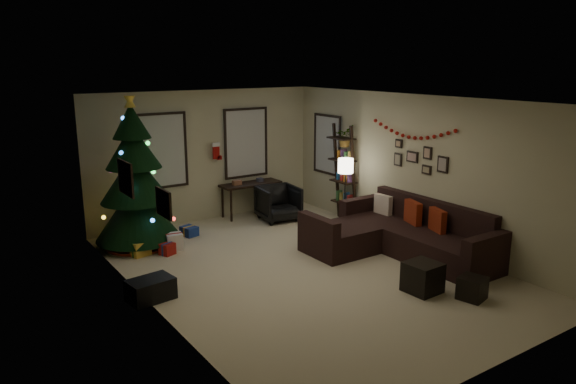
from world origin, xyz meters
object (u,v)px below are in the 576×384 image
at_px(sofa, 399,237).
at_px(bookshelf, 344,175).
at_px(desk_chair, 278,203).
at_px(christmas_tree, 135,183).
at_px(desk, 251,187).

xyz_separation_m(sofa, bookshelf, (0.49, 2.08, 0.68)).
distance_m(sofa, desk_chair, 2.94).
bearing_deg(desk_chair, christmas_tree, -174.18).
bearing_deg(bookshelf, sofa, -103.21).
bearing_deg(christmas_tree, sofa, -39.41).
distance_m(christmas_tree, sofa, 4.73).
height_order(christmas_tree, bookshelf, christmas_tree).
bearing_deg(christmas_tree, desk_chair, -1.52).
relative_size(christmas_tree, sofa, 0.93).
relative_size(christmas_tree, desk_chair, 3.78).
bearing_deg(bookshelf, desk_chair, 144.31).
height_order(desk_chair, bookshelf, bookshelf).
height_order(desk, bookshelf, bookshelf).
height_order(christmas_tree, desk, christmas_tree).
xyz_separation_m(desk, desk_chair, (0.29, -0.65, -0.26)).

